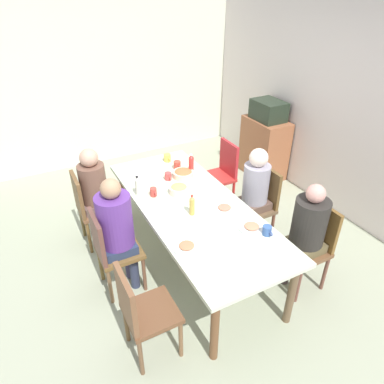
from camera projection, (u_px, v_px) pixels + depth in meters
The scene contains 29 objects.
ground_plane at pixel (192, 259), 3.89m from camera, with size 6.96×6.96×0.00m, color #9BA388.
wall_back at pixel (359, 116), 4.09m from camera, with size 6.04×0.12×2.60m, color silver.
wall_left at pixel (104, 81), 5.44m from camera, with size 0.12×4.55×2.60m, color silver.
dining_table at pixel (192, 210), 3.54m from camera, with size 2.43×0.97×0.73m.
chair_0 at pixel (311, 242), 3.35m from camera, with size 0.40×0.40×0.90m.
person_0 at pixel (307, 229), 3.22m from camera, with size 0.31×0.31×1.17m.
chair_1 at pixel (259, 201), 3.97m from camera, with size 0.40×0.40×0.90m.
person_1 at pixel (254, 189), 3.83m from camera, with size 0.30×0.30×1.18m.
chair_2 at pixel (141, 310), 2.67m from camera, with size 0.40×0.40×0.90m.
chair_3 at pixel (90, 206), 3.89m from camera, with size 0.40×0.40×0.90m.
person_3 at pixel (95, 189), 3.83m from camera, with size 0.30×0.30×1.18m.
chair_4 at pixel (110, 248), 3.28m from camera, with size 0.40×0.40×0.90m.
person_4 at pixel (117, 226), 3.20m from camera, with size 0.32×0.32×1.23m.
chair_5 at pixel (222, 171), 4.58m from camera, with size 0.40×0.40×0.90m.
plate_0 at pixel (252, 227), 3.17m from camera, with size 0.25×0.25×0.04m.
plate_1 at pixel (187, 247), 2.94m from camera, with size 0.24×0.24×0.04m.
plate_2 at pixel (225, 208), 3.43m from camera, with size 0.23×0.23×0.04m.
bowl_0 at pixel (183, 173), 3.98m from camera, with size 0.24×0.24×0.09m.
bowl_1 at pixel (179, 189), 3.67m from camera, with size 0.21×0.21×0.10m.
cup_0 at pixel (153, 192), 3.62m from camera, with size 0.11×0.07×0.09m.
cup_1 at pixel (177, 165), 4.14m from camera, with size 0.12×0.08×0.10m.
cup_2 at pixel (167, 158), 4.31m from camera, with size 0.12×0.09×0.09m.
cup_3 at pixel (168, 176), 3.92m from camera, with size 0.11×0.08×0.09m.
cup_4 at pixel (267, 231), 3.08m from camera, with size 0.12×0.08×0.09m.
bottle_0 at pixel (138, 186), 3.61m from camera, with size 0.05×0.05×0.22m.
bottle_1 at pixel (192, 205), 3.31m from camera, with size 0.05×0.05×0.22m.
bottle_2 at pixel (191, 164), 4.01m from camera, with size 0.06×0.06×0.24m.
side_cabinet at pixel (264, 148), 5.36m from camera, with size 0.70×0.44×0.90m, color #955838.
microwave at pixel (268, 110), 5.05m from camera, with size 0.48×0.36×0.28m, color #212D20.
Camera 1 is at (2.58, -1.36, 2.68)m, focal length 32.66 mm.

